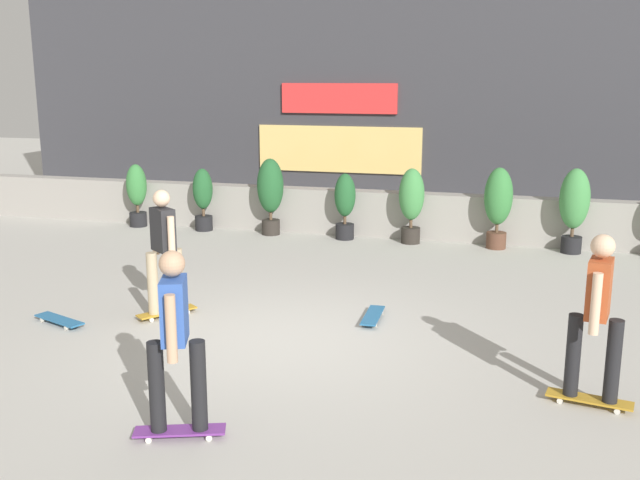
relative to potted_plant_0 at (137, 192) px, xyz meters
The scene contains 15 objects.
ground_plane 7.61m from the potted_plant_0, 47.14° to the right, with size 48.00×48.00×0.00m, color #B2AFA8.
planter_wall 5.18m from the potted_plant_0, ahead, with size 18.00×0.40×0.90m, color gray.
building_backdrop 7.25m from the potted_plant_0, 40.83° to the left, with size 20.00×2.08×6.50m.
potted_plant_0 is the anchor object (origin of this frame).
potted_plant_1 1.51m from the potted_plant_0, ahead, with size 0.41×0.41×1.28m.
potted_plant_2 2.98m from the potted_plant_0, ahead, with size 0.53×0.53×1.53m.
potted_plant_3 4.51m from the potted_plant_0, ahead, with size 0.41×0.41×1.29m.
potted_plant_4 5.80m from the potted_plant_0, ahead, with size 0.48×0.48×1.43m.
potted_plant_5 7.39m from the potted_plant_0, ahead, with size 0.51×0.51×1.50m.
potted_plant_6 8.71m from the potted_plant_0, ahead, with size 0.53×0.53×1.53m.
skater_by_wall_left 10.74m from the potted_plant_0, 37.22° to the right, with size 0.82×0.55×1.70m.
skater_foreground 6.19m from the potted_plant_0, 57.07° to the right, with size 0.64×0.76×1.70m.
skater_far_left 9.58m from the potted_plant_0, 58.35° to the right, with size 0.82×0.53×1.70m.
skateboard_near_camera 7.61m from the potted_plant_0, 37.37° to the right, with size 0.23×0.81×0.08m.
skateboard_aside 6.29m from the potted_plant_0, 69.55° to the right, with size 0.82×0.47×0.08m.
Camera 1 is at (2.66, -7.89, 3.11)m, focal length 40.68 mm.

